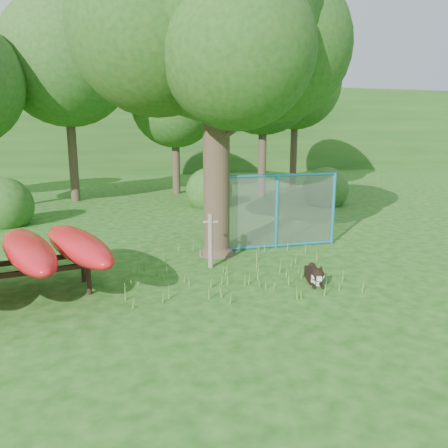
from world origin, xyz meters
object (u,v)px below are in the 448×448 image
object	(u,v)px
fence_section	(277,211)
husky_dog	(315,275)
oak_tree	(214,26)
kayak_rack	(1,253)

from	to	relation	value
fence_section	husky_dog	bearing A→B (deg)	-95.48
fence_section	oak_tree	bearing A→B (deg)	-176.21
oak_tree	fence_section	size ratio (longest dim) A/B	2.40
husky_dog	oak_tree	bearing A→B (deg)	133.16
oak_tree	husky_dog	world-z (taller)	oak_tree
oak_tree	kayak_rack	size ratio (longest dim) A/B	1.91
husky_dog	fence_section	world-z (taller)	fence_section
oak_tree	husky_dog	bearing A→B (deg)	-63.84
oak_tree	kayak_rack	bearing A→B (deg)	-158.04
oak_tree	kayak_rack	world-z (taller)	oak_tree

